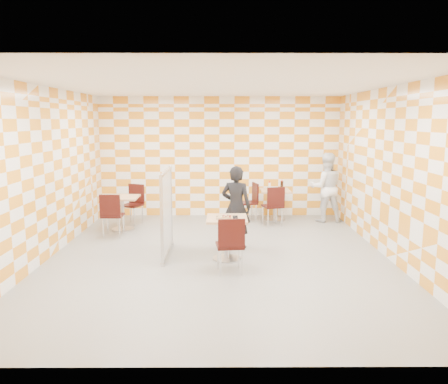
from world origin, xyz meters
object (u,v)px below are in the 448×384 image
at_px(man_dark, 236,207).
at_px(man_white, 326,187).
at_px(partition, 167,212).
at_px(sport_bottle, 269,186).
at_px(empty_table, 122,207).
at_px(soda_bottle, 282,185).
at_px(chair_main_front, 231,241).
at_px(chair_empty_far, 134,201).
at_px(chair_empty_near, 112,212).
at_px(chair_second_front, 274,203).
at_px(second_table, 275,200).
at_px(main_table, 227,231).
at_px(chair_second_side, 251,199).

xyz_separation_m(man_dark, man_white, (2.22, 2.16, 0.04)).
relative_size(partition, sport_bottle, 7.75).
distance_m(empty_table, man_white, 4.77).
bearing_deg(soda_bottle, empty_table, -164.42).
bearing_deg(partition, soda_bottle, 49.31).
height_order(empty_table, man_white, man_white).
bearing_deg(chair_main_front, chair_empty_far, 122.22).
bearing_deg(chair_empty_near, man_dark, -15.18).
relative_size(chair_second_front, man_white, 0.56).
distance_m(man_dark, soda_bottle, 2.66).
xyz_separation_m(second_table, chair_empty_far, (-3.36, -0.31, 0.04)).
bearing_deg(empty_table, man_white, 9.78).
bearing_deg(chair_second_front, sport_bottle, 92.69).
bearing_deg(chair_main_front, chair_empty_near, 137.41).
bearing_deg(chair_second_front, main_table, -114.55).
distance_m(chair_second_front, man_white, 1.41).
height_order(second_table, chair_second_front, chair_second_front).
xyz_separation_m(main_table, chair_main_front, (0.05, -0.77, 0.04)).
distance_m(chair_main_front, man_dark, 1.55).
bearing_deg(chair_empty_near, man_white, 17.09).
distance_m(second_table, partition, 3.59).
bearing_deg(chair_second_side, man_dark, -101.11).
bearing_deg(man_dark, man_white, -118.44).
bearing_deg(second_table, man_white, -5.66).
xyz_separation_m(empty_table, chair_second_side, (2.91, 0.85, 0.04)).
bearing_deg(sport_bottle, chair_empty_far, -172.69).
bearing_deg(chair_empty_far, second_table, 5.24).
distance_m(man_white, sport_bottle, 1.34).
bearing_deg(second_table, partition, -129.58).
height_order(chair_main_front, man_dark, man_dark).
relative_size(second_table, soda_bottle, 3.26).
bearing_deg(chair_main_front, empty_table, 129.13).
height_order(chair_main_front, chair_empty_near, same).
bearing_deg(chair_second_side, sport_bottle, 21.85).
height_order(chair_second_side, chair_empty_far, same).
distance_m(chair_empty_near, partition, 1.76).
height_order(main_table, man_dark, man_dark).
relative_size(empty_table, chair_second_side, 0.81).
bearing_deg(soda_bottle, chair_second_front, -110.86).
height_order(empty_table, man_dark, man_dark).
bearing_deg(man_white, main_table, 49.87).
bearing_deg(second_table, chair_second_side, -172.45).
bearing_deg(man_white, chair_empty_near, 16.40).
relative_size(partition, man_dark, 0.99).
xyz_separation_m(chair_main_front, sport_bottle, (1.03, 3.91, 0.29)).
bearing_deg(chair_empty_near, empty_table, 83.49).
distance_m(main_table, chair_empty_far, 3.48).
bearing_deg(empty_table, main_table, -42.64).
bearing_deg(sport_bottle, empty_table, -162.94).
bearing_deg(chair_second_front, man_white, 20.78).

